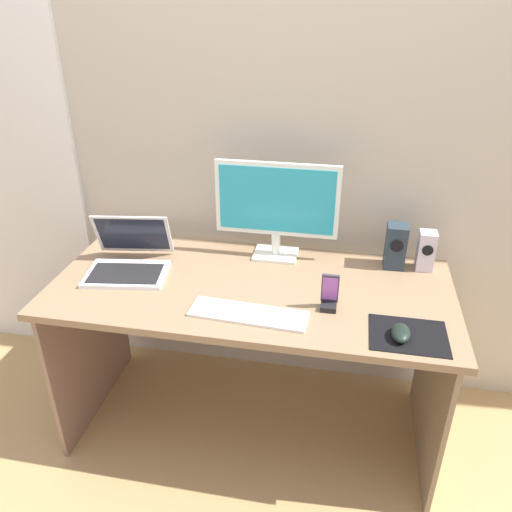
% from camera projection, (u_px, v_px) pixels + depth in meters
% --- Properties ---
extents(ground_plane, '(8.00, 8.00, 0.00)m').
position_uv_depth(ground_plane, '(252.00, 423.00, 2.26)').
color(ground_plane, tan).
extents(wall_back, '(6.00, 0.04, 2.50)m').
position_uv_depth(wall_back, '(271.00, 117.00, 2.05)').
color(wall_back, '#BBB3A2').
rests_on(wall_back, ground_plane).
extents(desk, '(1.51, 0.69, 0.72)m').
position_uv_depth(desk, '(251.00, 316.00, 1.99)').
color(desk, '#8C7053').
rests_on(desk, ground_plane).
extents(monitor, '(0.50, 0.14, 0.40)m').
position_uv_depth(monitor, '(277.00, 206.00, 2.03)').
color(monitor, white).
rests_on(monitor, desk).
extents(speaker_right, '(0.07, 0.07, 0.16)m').
position_uv_depth(speaker_right, '(426.00, 251.00, 2.00)').
color(speaker_right, silver).
rests_on(speaker_right, desk).
extents(speaker_near_monitor, '(0.08, 0.09, 0.18)m').
position_uv_depth(speaker_near_monitor, '(396.00, 246.00, 2.01)').
color(speaker_near_monitor, '#273641').
rests_on(speaker_near_monitor, desk).
extents(laptop, '(0.35, 0.34, 0.21)m').
position_uv_depth(laptop, '(129.00, 260.00, 2.01)').
color(laptop, silver).
rests_on(laptop, desk).
extents(keyboard_external, '(0.41, 0.14, 0.01)m').
position_uv_depth(keyboard_external, '(248.00, 314.00, 1.74)').
color(keyboard_external, white).
rests_on(keyboard_external, desk).
extents(mousepad, '(0.25, 0.20, 0.00)m').
position_uv_depth(mousepad, '(408.00, 335.00, 1.64)').
color(mousepad, black).
rests_on(mousepad, desk).
extents(mouse, '(0.07, 0.10, 0.04)m').
position_uv_depth(mouse, '(401.00, 333.00, 1.62)').
color(mouse, black).
rests_on(mouse, mousepad).
extents(phone_in_dock, '(0.06, 0.06, 0.14)m').
position_uv_depth(phone_in_dock, '(329.00, 297.00, 1.76)').
color(phone_in_dock, black).
rests_on(phone_in_dock, desk).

